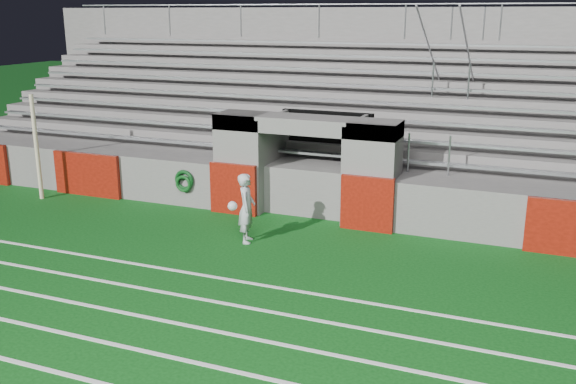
% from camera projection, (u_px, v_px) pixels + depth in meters
% --- Properties ---
extents(ground, '(90.00, 90.00, 0.00)m').
position_uv_depth(ground, '(248.00, 262.00, 13.66)').
color(ground, '#0B4411').
rests_on(ground, ground).
extents(field_post, '(0.12, 0.12, 2.97)m').
position_uv_depth(field_post, '(37.00, 147.00, 17.91)').
color(field_post, beige).
rests_on(field_post, ground).
extents(field_markings, '(28.00, 8.09, 0.01)m').
position_uv_depth(field_markings, '(99.00, 383.00, 9.19)').
color(field_markings, white).
rests_on(field_markings, ground).
extents(stadium_structure, '(26.00, 8.48, 5.42)m').
position_uv_depth(stadium_structure, '(354.00, 131.00, 20.38)').
color(stadium_structure, '#5D5A58').
rests_on(stadium_structure, ground).
extents(goalkeeper_with_ball, '(0.68, 0.68, 1.62)m').
position_uv_depth(goalkeeper_with_ball, '(246.00, 208.00, 14.65)').
color(goalkeeper_with_ball, '#B1B6BB').
rests_on(goalkeeper_with_ball, ground).
extents(hose_coil, '(0.57, 0.15, 0.61)m').
position_uv_depth(hose_coil, '(184.00, 181.00, 17.26)').
color(hose_coil, '#0B3913').
rests_on(hose_coil, ground).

